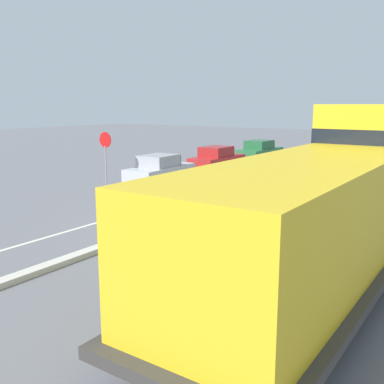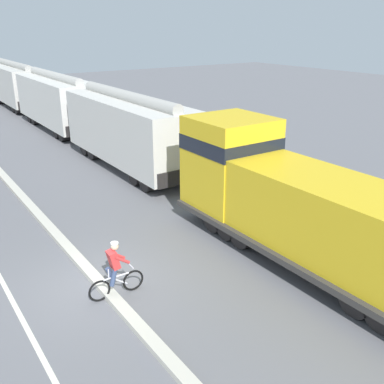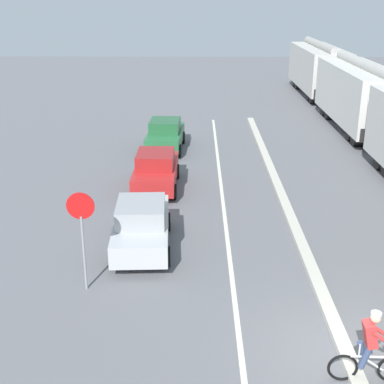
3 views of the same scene
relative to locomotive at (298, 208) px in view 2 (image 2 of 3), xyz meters
name	(u,v)px [view 2 (image 2 of 3)]	position (x,y,z in m)	size (l,w,h in m)	color
ground_plane	(99,285)	(-6.18, 2.11, -1.80)	(120.00, 120.00, 0.00)	slate
median_curb	(40,216)	(-6.18, 8.11, -1.72)	(0.36, 36.00, 0.16)	beige
locomotive	(298,208)	(0.00, 0.00, 0.00)	(3.10, 11.61, 4.20)	gold
hopper_car_lead	(129,131)	(0.00, 12.16, 0.28)	(2.90, 10.60, 4.18)	beige
hopper_car_middle	(57,101)	(0.00, 23.76, 0.28)	(2.90, 10.60, 4.18)	silver
hopper_car_trailing	(16,85)	(0.00, 35.36, 0.28)	(2.90, 10.60, 4.18)	beige
cyclist	(115,271)	(-5.98, 1.28, -0.98)	(1.71, 0.48, 1.71)	black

